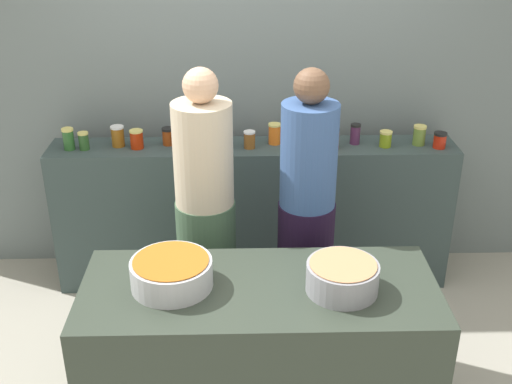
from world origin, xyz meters
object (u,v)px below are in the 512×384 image
at_px(preserve_jar_6, 223,140).
at_px(cooking_pot_left, 172,273).
at_px(preserve_jar_14, 440,140).
at_px(preserve_jar_2, 118,136).
at_px(preserve_jar_10, 333,138).
at_px(preserve_jar_5, 185,140).
at_px(cooking_pot_center, 342,277).
at_px(preserve_jar_11, 355,134).
at_px(preserve_jar_12, 386,139).
at_px(preserve_jar_13, 419,135).
at_px(preserve_jar_9, 312,135).
at_px(cook_with_tongs, 206,228).
at_px(preserve_jar_7, 249,140).
at_px(preserve_jar_3, 137,139).
at_px(preserve_jar_0, 68,139).
at_px(preserve_jar_1, 84,141).
at_px(cook_in_cap, 306,229).
at_px(preserve_jar_4, 168,136).
at_px(preserve_jar_8, 275,134).

relative_size(preserve_jar_6, cooking_pot_left, 0.35).
bearing_deg(preserve_jar_14, preserve_jar_2, 177.75).
xyz_separation_m(preserve_jar_10, cooking_pot_left, (-0.93, -1.32, -0.16)).
height_order(preserve_jar_5, preserve_jar_6, preserve_jar_5).
distance_m(preserve_jar_5, cooking_pot_center, 1.61).
bearing_deg(preserve_jar_14, preserve_jar_10, 179.49).
distance_m(preserve_jar_11, preserve_jar_12, 0.20).
bearing_deg(preserve_jar_5, preserve_jar_10, 0.16).
distance_m(preserve_jar_10, preserve_jar_13, 0.58).
relative_size(preserve_jar_9, cook_with_tongs, 0.06).
height_order(preserve_jar_7, cooking_pot_left, preserve_jar_7).
bearing_deg(preserve_jar_9, preserve_jar_3, -176.45).
bearing_deg(preserve_jar_2, preserve_jar_10, -3.11).
bearing_deg(preserve_jar_11, preserve_jar_0, -178.37).
height_order(preserve_jar_3, preserve_jar_11, preserve_jar_11).
bearing_deg(preserve_jar_11, preserve_jar_12, -15.98).
bearing_deg(preserve_jar_9, preserve_jar_1, -176.71).
bearing_deg(preserve_jar_13, cook_in_cap, -138.40).
height_order(preserve_jar_2, preserve_jar_5, preserve_jar_5).
xyz_separation_m(preserve_jar_4, preserve_jar_13, (1.66, -0.04, 0.01)).
height_order(cooking_pot_center, cook_with_tongs, cook_with_tongs).
height_order(preserve_jar_0, cooking_pot_left, preserve_jar_0).
distance_m(preserve_jar_7, preserve_jar_12, 0.89).
relative_size(preserve_jar_7, cook_in_cap, 0.07).
xyz_separation_m(preserve_jar_0, preserve_jar_3, (0.44, 0.01, -0.01)).
relative_size(preserve_jar_13, cook_in_cap, 0.08).
xyz_separation_m(preserve_jar_0, cooking_pot_left, (0.78, -1.35, -0.16)).
distance_m(preserve_jar_0, preserve_jar_3, 0.44).
height_order(preserve_jar_12, cooking_pot_left, preserve_jar_12).
bearing_deg(preserve_jar_11, cook_in_cap, -117.52).
relative_size(preserve_jar_0, preserve_jar_6, 1.08).
bearing_deg(preserve_jar_14, preserve_jar_5, 179.87).
relative_size(preserve_jar_5, preserve_jar_9, 1.38).
distance_m(preserve_jar_2, preserve_jar_4, 0.33).
distance_m(preserve_jar_5, preserve_jar_9, 0.84).
bearing_deg(preserve_jar_13, preserve_jar_11, 176.34).
height_order(preserve_jar_2, preserve_jar_8, preserve_jar_8).
relative_size(preserve_jar_0, preserve_jar_3, 1.17).
relative_size(preserve_jar_13, cooking_pot_left, 0.34).
height_order(preserve_jar_0, cook_in_cap, cook_in_cap).
relative_size(preserve_jar_3, cooking_pot_left, 0.32).
xyz_separation_m(preserve_jar_8, preserve_jar_14, (1.08, -0.10, -0.02)).
relative_size(preserve_jar_7, preserve_jar_14, 1.09).
bearing_deg(preserve_jar_12, cook_with_tongs, -150.70).
bearing_deg(preserve_jar_3, preserve_jar_0, -178.61).
relative_size(preserve_jar_6, cook_with_tongs, 0.08).
bearing_deg(preserve_jar_12, preserve_jar_11, 164.02).
height_order(preserve_jar_1, cook_with_tongs, cook_with_tongs).
xyz_separation_m(preserve_jar_6, preserve_jar_10, (0.71, -0.00, 0.00)).
bearing_deg(preserve_jar_2, preserve_jar_6, -6.23).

